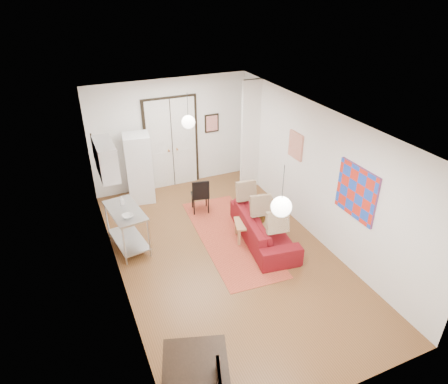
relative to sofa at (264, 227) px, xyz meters
name	(u,v)px	position (x,y,z in m)	size (l,w,h in m)	color
floor	(224,254)	(-0.99, -0.15, -0.32)	(7.00, 7.00, 0.00)	brown
ceiling	(224,120)	(-0.99, -0.15, 2.58)	(4.20, 7.00, 0.02)	white
wall_back	(171,134)	(-0.99, 3.35, 1.13)	(4.20, 0.02, 2.90)	white
wall_front	(341,322)	(-0.99, -3.65, 1.13)	(4.20, 0.02, 2.90)	white
wall_left	(113,217)	(-3.09, -0.15, 1.13)	(0.02, 7.00, 2.90)	white
wall_right	(316,174)	(1.11, -0.15, 1.13)	(0.02, 7.00, 2.90)	white
double_doors	(172,144)	(-0.99, 3.31, 0.88)	(1.44, 0.06, 2.50)	white
stub_partition	(250,136)	(0.86, 2.40, 1.13)	(0.50, 0.10, 2.90)	white
wall_cabinet	(106,159)	(-2.91, 1.35, 1.58)	(0.35, 1.00, 0.70)	silver
painting_popart	(356,192)	(1.08, -1.40, 1.33)	(0.05, 1.00, 1.00)	red
painting_abstract	(296,145)	(1.08, 0.65, 1.48)	(0.05, 0.50, 0.60)	beige
poster_back	(212,123)	(0.16, 3.32, 1.28)	(0.40, 0.03, 0.50)	red
print_left	(94,149)	(-3.06, 1.85, 1.63)	(0.03, 0.44, 0.54)	#A47644
pendant_back	(188,122)	(-0.99, 1.85, 1.93)	(0.30, 0.30, 0.80)	white
pendant_front	(281,207)	(-0.99, -2.15, 1.93)	(0.30, 0.30, 0.80)	white
kilim_rug	(230,236)	(-0.61, 0.40, -0.32)	(1.29, 3.45, 0.01)	#BD4C2F
sofa	(264,227)	(0.00, 0.00, 0.00)	(0.86, 2.21, 0.64)	maroon
coffee_table	(257,224)	(-0.11, 0.11, 0.04)	(1.07, 0.78, 0.42)	#AF7C52
potted_plant	(262,213)	(-0.01, 0.11, 0.31)	(0.37, 0.32, 0.41)	#375F2A
kitchen_counter	(127,223)	(-2.74, 0.92, 0.27)	(0.76, 1.26, 0.91)	#B3B6B8
bowl	(128,216)	(-2.74, 0.62, 0.62)	(0.21, 0.21, 0.05)	silver
soap_bottle	(122,200)	(-2.74, 1.17, 0.69)	(0.09, 0.09, 0.19)	teal
fridge	(139,168)	(-2.01, 2.84, 0.56)	(0.62, 0.62, 1.76)	white
black_side_chair	(199,190)	(-0.83, 1.79, 0.20)	(0.49, 0.49, 0.89)	black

